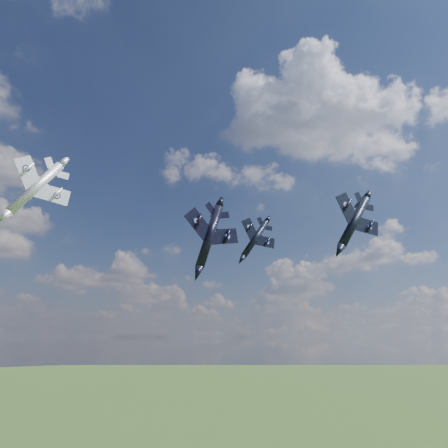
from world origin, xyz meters
TOP-DOWN VIEW (x-y plane):
  - jet_lead_navy at (-3.90, 5.62)m, footprint 14.12×17.59m
  - jet_right_navy at (16.38, -9.46)m, footprint 14.12×17.55m
  - jet_high_navy at (27.45, 28.83)m, footprint 15.50×18.87m
  - jet_left_silver at (-31.13, 12.78)m, footprint 11.98×15.81m

SIDE VIEW (x-z plane):
  - jet_lead_navy at x=-3.90m, z-range 74.72..81.50m
  - jet_right_navy at x=16.38m, z-range 76.34..85.28m
  - jet_left_silver at x=-31.13m, z-range 78.67..87.36m
  - jet_high_navy at x=27.45m, z-range 81.34..90.83m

